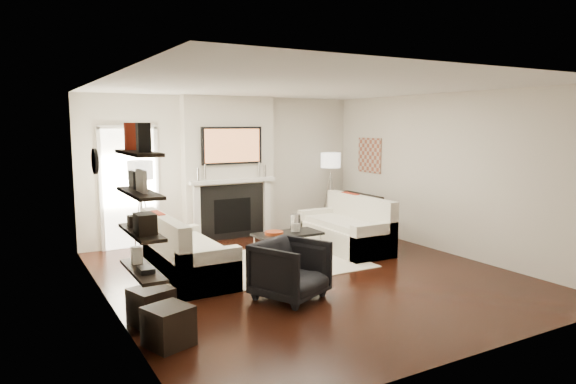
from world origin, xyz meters
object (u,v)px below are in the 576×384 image
lamp_right_shade (331,160)px  armchair (290,267)px  lamp_left_shade (140,170)px  loveseat_left_base (189,264)px  coffee_table (288,234)px  loveseat_right_base (344,238)px  ottoman_near (151,306)px

lamp_right_shade → armchair: bearing=-131.1°
lamp_left_shade → lamp_right_shade: bearing=4.5°
loveseat_left_base → coffee_table: same height
armchair → lamp_left_shade: lamp_left_shade is taller
loveseat_right_base → loveseat_left_base: bearing=-174.2°
loveseat_right_base → coffee_table: (-1.15, -0.00, 0.19)m
loveseat_left_base → armchair: 1.66m
lamp_right_shade → loveseat_left_base: bearing=-154.0°
lamp_right_shade → coffee_table: bearing=-141.4°
loveseat_left_base → lamp_left_shade: bearing=101.0°
loveseat_right_base → lamp_left_shade: (-3.20, 1.16, 1.24)m
loveseat_left_base → lamp_right_shade: (3.62, 1.76, 1.24)m
lamp_right_shade → loveseat_right_base: bearing=-115.4°
loveseat_left_base → ottoman_near: (-0.90, -1.39, -0.01)m
loveseat_right_base → armchair: 2.71m
armchair → lamp_left_shade: 3.26m
loveseat_left_base → loveseat_right_base: bearing=5.8°
lamp_left_shade → ottoman_near: bearing=-102.3°
coffee_table → lamp_left_shade: (-2.06, 1.16, 1.05)m
lamp_left_shade → ottoman_near: (-0.62, -2.84, -1.25)m
armchair → ottoman_near: (-1.74, 0.04, -0.20)m
lamp_left_shade → loveseat_left_base: bearing=-79.0°
loveseat_left_base → lamp_right_shade: lamp_right_shade is taller
loveseat_left_base → lamp_right_shade: 4.21m
loveseat_left_base → lamp_left_shade: 1.93m
armchair → lamp_right_shade: (2.78, 3.19, 1.05)m
coffee_table → ottoman_near: (-2.68, -1.68, -0.20)m
loveseat_right_base → coffee_table: size_ratio=1.64×
loveseat_left_base → loveseat_right_base: size_ratio=1.00×
armchair → loveseat_right_base: bearing=14.9°
loveseat_right_base → lamp_left_shade: size_ratio=4.50×
loveseat_left_base → loveseat_right_base: same height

